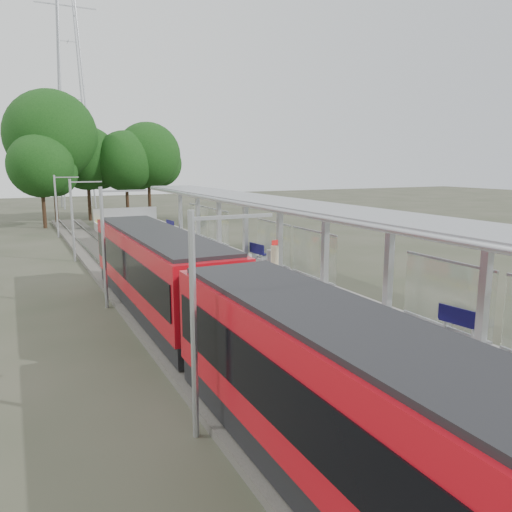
{
  "coord_description": "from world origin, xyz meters",
  "views": [
    {
      "loc": [
        -9.83,
        -3.41,
        6.41
      ],
      "look_at": [
        -0.12,
        16.33,
        2.3
      ],
      "focal_mm": 35.0,
      "sensor_mm": 36.0,
      "label": 1
    }
  ],
  "objects_px": {
    "info_pillar_far": "(275,260)",
    "litter_bin": "(271,259)",
    "bench_far": "(172,226)",
    "train": "(221,312)",
    "bench_near": "(460,321)",
    "bench_mid": "(258,252)"
  },
  "relations": [
    {
      "from": "info_pillar_far",
      "to": "litter_bin",
      "type": "relative_size",
      "value": 1.72
    },
    {
      "from": "bench_far",
      "to": "train",
      "type": "bearing_deg",
      "value": -110.15
    },
    {
      "from": "train",
      "to": "info_pillar_far",
      "type": "relative_size",
      "value": 16.05
    },
    {
      "from": "bench_near",
      "to": "info_pillar_far",
      "type": "bearing_deg",
      "value": 86.28
    },
    {
      "from": "train",
      "to": "bench_far",
      "type": "xyz_separation_m",
      "value": [
        5.93,
        24.81,
        -0.54
      ]
    },
    {
      "from": "bench_near",
      "to": "bench_far",
      "type": "bearing_deg",
      "value": 82.97
    },
    {
      "from": "bench_far",
      "to": "info_pillar_far",
      "type": "relative_size",
      "value": 0.86
    },
    {
      "from": "info_pillar_far",
      "to": "litter_bin",
      "type": "height_order",
      "value": "info_pillar_far"
    },
    {
      "from": "bench_far",
      "to": "litter_bin",
      "type": "xyz_separation_m",
      "value": [
        0.62,
        -15.65,
        -0.02
      ]
    },
    {
      "from": "train",
      "to": "bench_near",
      "type": "height_order",
      "value": "train"
    },
    {
      "from": "litter_bin",
      "to": "bench_near",
      "type": "bearing_deg",
      "value": -87.22
    },
    {
      "from": "bench_far",
      "to": "bench_mid",
      "type": "bearing_deg",
      "value": -92.34
    },
    {
      "from": "litter_bin",
      "to": "info_pillar_far",
      "type": "bearing_deg",
      "value": -110.83
    },
    {
      "from": "train",
      "to": "bench_near",
      "type": "relative_size",
      "value": 19.33
    },
    {
      "from": "info_pillar_far",
      "to": "litter_bin",
      "type": "xyz_separation_m",
      "value": [
        0.49,
        1.28,
        -0.25
      ]
    },
    {
      "from": "bench_near",
      "to": "info_pillar_far",
      "type": "height_order",
      "value": "info_pillar_far"
    },
    {
      "from": "bench_near",
      "to": "bench_mid",
      "type": "bearing_deg",
      "value": 81.18
    },
    {
      "from": "train",
      "to": "bench_near",
      "type": "xyz_separation_m",
      "value": [
        7.12,
        -2.51,
        -0.56
      ]
    },
    {
      "from": "bench_far",
      "to": "info_pillar_far",
      "type": "height_order",
      "value": "info_pillar_far"
    },
    {
      "from": "train",
      "to": "litter_bin",
      "type": "distance_m",
      "value": 11.27
    },
    {
      "from": "train",
      "to": "bench_mid",
      "type": "bearing_deg",
      "value": 58.78
    },
    {
      "from": "train",
      "to": "info_pillar_far",
      "type": "height_order",
      "value": "train"
    }
  ]
}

